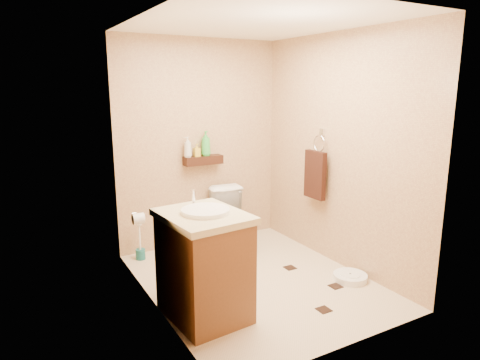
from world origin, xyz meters
TOP-DOWN VIEW (x-y plane):
  - ground at (0.00, 0.00)m, footprint 2.50×2.50m
  - wall_back at (0.00, 1.25)m, footprint 2.00×0.04m
  - wall_front at (0.00, -1.25)m, footprint 2.00×0.04m
  - wall_left at (-1.00, 0.00)m, footprint 0.04×2.50m
  - wall_right at (1.00, 0.00)m, footprint 0.04×2.50m
  - ceiling at (0.00, 0.00)m, footprint 2.00×2.50m
  - wall_shelf at (0.00, 1.17)m, footprint 0.46×0.14m
  - floor_accents at (0.07, -0.07)m, footprint 1.23×1.42m
  - toilet at (0.23, 0.83)m, footprint 0.46×0.72m
  - vanity at (-0.70, -0.35)m, footprint 0.66×0.78m
  - bathroom_scale at (0.82, -0.45)m, footprint 0.42×0.42m
  - toilet_brush at (-0.82, 1.07)m, footprint 0.10×0.10m
  - towel_ring at (0.91, 0.25)m, footprint 0.12×0.30m
  - toilet_paper at (-0.94, 0.65)m, footprint 0.12×0.11m
  - bottle_a at (-0.19, 1.17)m, footprint 0.09×0.09m
  - bottle_b at (-0.08, 1.17)m, footprint 0.07×0.07m
  - bottle_c at (0.04, 1.17)m, footprint 0.13×0.13m
  - bottle_d at (0.04, 1.17)m, footprint 0.15×0.15m

SIDE VIEW (x-z plane):
  - ground at x=0.00m, z-range 0.00..0.00m
  - floor_accents at x=0.07m, z-range 0.00..0.01m
  - bathroom_scale at x=0.82m, z-range 0.00..0.07m
  - toilet_brush at x=-0.82m, z-range -0.07..0.39m
  - toilet at x=0.23m, z-range 0.00..0.70m
  - vanity at x=-0.70m, z-range -0.06..0.97m
  - toilet_paper at x=-0.94m, z-range 0.54..0.66m
  - towel_ring at x=0.91m, z-range 0.57..1.33m
  - wall_shelf at x=0.00m, z-range 0.97..1.07m
  - bottle_c at x=0.04m, z-range 1.07..1.20m
  - bottle_b at x=-0.08m, z-range 1.07..1.22m
  - bottle_a at x=-0.19m, z-range 1.07..1.30m
  - wall_back at x=0.00m, z-range 0.00..2.40m
  - wall_front at x=0.00m, z-range 0.00..2.40m
  - wall_left at x=-1.00m, z-range 0.00..2.40m
  - wall_right at x=1.00m, z-range 0.00..2.40m
  - bottle_d at x=0.04m, z-range 1.07..1.36m
  - ceiling at x=0.00m, z-range 2.39..2.41m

